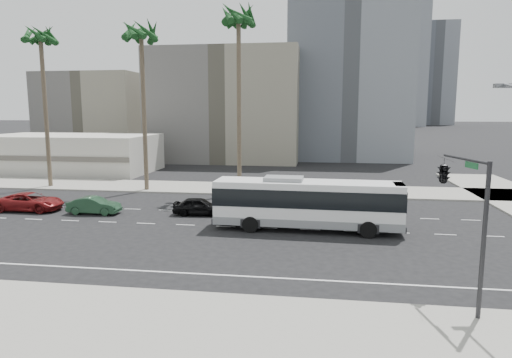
% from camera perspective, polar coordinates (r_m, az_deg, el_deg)
% --- Properties ---
extents(ground, '(700.00, 700.00, 0.00)m').
position_cam_1_polar(ground, '(31.92, 1.45, -6.24)').
color(ground, black).
rests_on(ground, ground).
extents(sidewalk_north, '(120.00, 7.00, 0.15)m').
position_cam_1_polar(sidewalk_north, '(46.99, 3.70, -1.35)').
color(sidewalk_north, gray).
rests_on(sidewalk_north, ground).
extents(sidewalk_south, '(120.00, 7.00, 0.15)m').
position_cam_1_polar(sidewalk_south, '(17.55, -4.93, -18.92)').
color(sidewalk_south, gray).
rests_on(sidewalk_south, ground).
extents(commercial_low, '(22.00, 12.16, 5.00)m').
position_cam_1_polar(commercial_low, '(66.11, -22.39, 3.03)').
color(commercial_low, beige).
rests_on(commercial_low, ground).
extents(midrise_beige_west, '(24.00, 18.00, 18.00)m').
position_cam_1_polar(midrise_beige_west, '(77.25, -3.46, 9.20)').
color(midrise_beige_west, slate).
rests_on(midrise_beige_west, ground).
extents(midrise_gray_center, '(20.00, 20.00, 26.00)m').
position_cam_1_polar(midrise_gray_center, '(82.90, 11.51, 11.77)').
color(midrise_gray_center, slate).
rests_on(midrise_gray_center, ground).
extents(midrise_beige_far, '(18.00, 16.00, 15.00)m').
position_cam_1_polar(midrise_beige_far, '(90.76, -19.22, 7.70)').
color(midrise_beige_far, slate).
rests_on(midrise_beige_far, ground).
extents(civic_tower, '(42.00, 42.00, 129.00)m').
position_cam_1_polar(civic_tower, '(282.37, 7.32, 14.77)').
color(civic_tower, '#B7B6AE').
rests_on(civic_tower, ground).
extents(highrise_right, '(26.00, 26.00, 70.00)m').
position_cam_1_polar(highrise_right, '(265.26, 17.74, 14.01)').
color(highrise_right, '#575C66').
rests_on(highrise_right, ground).
extents(highrise_far, '(22.00, 22.00, 60.00)m').
position_cam_1_polar(highrise_far, '(298.92, 21.58, 12.20)').
color(highrise_far, '#575C66').
rests_on(highrise_far, ground).
extents(city_bus, '(12.91, 3.29, 3.69)m').
position_cam_1_polar(city_bus, '(31.27, 6.52, -2.97)').
color(city_bus, white).
rests_on(city_bus, ground).
extents(car_a, '(1.94, 4.24, 1.41)m').
position_cam_1_polar(car_a, '(36.01, -7.20, -3.44)').
color(car_a, black).
rests_on(car_a, ground).
extents(car_b, '(1.57, 4.21, 1.37)m').
position_cam_1_polar(car_b, '(38.39, -19.84, -3.17)').
color(car_b, '#1F4129').
rests_on(car_b, ground).
extents(car_c, '(2.57, 5.43, 1.50)m').
position_cam_1_polar(car_c, '(41.71, -26.74, -2.59)').
color(car_c, maroon).
rests_on(car_c, ground).
extents(traffic_signal, '(2.95, 4.01, 6.34)m').
position_cam_1_polar(traffic_signal, '(21.57, 23.14, 0.20)').
color(traffic_signal, '#262628').
rests_on(traffic_signal, ground).
extents(palm_near, '(5.46, 5.46, 18.35)m').
position_cam_1_polar(palm_near, '(45.77, -2.23, 19.23)').
color(palm_near, brown).
rests_on(palm_near, ground).
extents(palm_mid, '(5.55, 5.55, 17.11)m').
position_cam_1_polar(palm_mid, '(47.86, -14.35, 17.02)').
color(palm_mid, brown).
rests_on(palm_mid, ground).
extents(palm_far, '(4.96, 4.96, 17.04)m').
position_cam_1_polar(palm_far, '(53.59, -25.66, 15.61)').
color(palm_far, brown).
rests_on(palm_far, ground).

